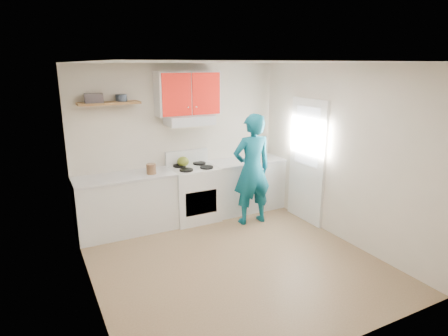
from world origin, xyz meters
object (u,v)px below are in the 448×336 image
kettle (183,162)px  person (252,170)px  tin (121,98)px  crock (151,170)px  stove (194,194)px

kettle → person: person is taller
tin → kettle: size_ratio=0.86×
kettle → crock: 0.64m
tin → kettle: bearing=-4.0°
stove → person: 1.08m
tin → crock: size_ratio=0.94×
kettle → person: bearing=-28.7°
person → crock: bearing=-14.4°
kettle → person: (0.93, -0.69, -0.09)m
stove → person: bearing=-34.7°
stove → tin: tin is taller
tin → person: tin is taller
stove → tin: size_ratio=5.39×
crock → stove: bearing=5.1°
stove → kettle: bearing=133.5°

